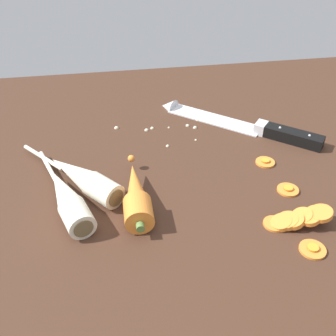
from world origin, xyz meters
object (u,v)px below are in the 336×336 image
Objects in this scene: whole_carrot at (136,194)px; parsnip_mid_left at (82,178)px; carrot_slice_stray_near at (313,249)px; carrot_slice_stray_far at (265,161)px; carrot_slice_stack at (298,219)px; chefs_knife at (233,122)px; parsnip_front at (67,198)px; carrot_slice_stray_mid at (288,189)px.

whole_carrot is 0.90× the size of parsnip_mid_left.
carrot_slice_stray_near is 20.55cm from carrot_slice_stray_far.
whole_carrot is at bearing 160.14° from carrot_slice_stack.
chefs_knife is 13.99cm from carrot_slice_stray_far.
carrot_slice_stack is at bearing -15.56° from parsnip_front.
whole_carrot is at bearing -162.49° from carrot_slice_stray_far.
carrot_slice_stray_far is at bearing 3.01° from parsnip_mid_left.
whole_carrot is at bearing -135.75° from chefs_knife.
carrot_slice_stray_mid and carrot_slice_stray_far have the same top height.
carrot_slice_stray_near is at bearing -30.30° from whole_carrot.
parsnip_front is 2.31× the size of carrot_slice_stack.
parsnip_mid_left is at bearing 144.45° from whole_carrot.
parsnip_front reaches higher than carrot_slice_stray_far.
carrot_slice_stray_far is (1.07, 20.52, 0.00)cm from carrot_slice_stray_near.
carrot_slice_stray_near and carrot_slice_stray_far have the same top height.
parsnip_mid_left reaches higher than carrot_slice_stack.
carrot_slice_stray_mid is at bearing -83.59° from chefs_knife.
carrot_slice_stray_far is (-0.82, 7.95, -0.00)cm from carrot_slice_stray_mid.
carrot_slice_stray_far is (23.50, 7.41, -1.74)cm from whole_carrot.
carrot_slice_stack is (32.69, -9.10, -0.78)cm from parsnip_front.
carrot_slice_stray_mid is 1.03× the size of carrot_slice_stray_far.
parsnip_mid_left is at bearing -176.99° from carrot_slice_stray_far.
parsnip_front is 34.68cm from carrot_slice_stray_mid.
carrot_slice_stray_far is (31.55, 1.66, -1.62)cm from parsnip_mid_left.
carrot_slice_stray_near is (0.57, -34.41, -0.29)cm from chefs_knife.
whole_carrot reaches higher than chefs_knife.
whole_carrot is at bearing -35.55° from parsnip_mid_left.
carrot_slice_stray_far is (1.09, 15.50, -0.84)cm from carrot_slice_stack.
chefs_knife reaches higher than carrot_slice_stray_near.
parsnip_front is at bearing -115.23° from parsnip_mid_left.
whole_carrot is at bearing 178.73° from carrot_slice_stray_mid.
carrot_slice_stray_far is at bearing 87.02° from carrot_slice_stray_near.
carrot_slice_stack reaches higher than carrot_slice_stray_near.
carrot_slice_stack is at bearing -19.86° from whole_carrot.
parsnip_mid_left reaches higher than carrot_slice_stray_near.
parsnip_mid_left is 5.52× the size of carrot_slice_stray_near.
chefs_knife is 30.56cm from whole_carrot.
carrot_slice_stray_near is at bearing -92.98° from carrot_slice_stray_far.
parsnip_mid_left is at bearing 64.77° from parsnip_front.
carrot_slice_stray_near is at bearing -23.34° from parsnip_front.
carrot_slice_stack is 2.88× the size of carrot_slice_stray_far.
carrot_slice_stray_mid is at bearing 75.76° from carrot_slice_stack.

